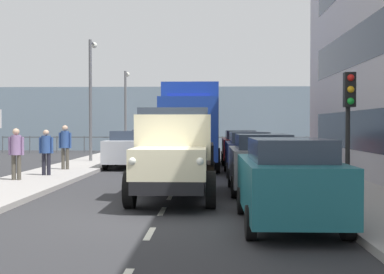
# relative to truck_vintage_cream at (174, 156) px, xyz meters

# --- Properties ---
(ground_plane) EXTENTS (80.00, 80.00, 0.00)m
(ground_plane) POSITION_rel_truck_vintage_cream_xyz_m (0.15, -6.29, -1.18)
(ground_plane) COLOR #2D2D30
(sidewalk_left) EXTENTS (2.68, 35.31, 0.15)m
(sidewalk_left) POSITION_rel_truck_vintage_cream_xyz_m (-4.76, -6.29, -1.10)
(sidewalk_left) COLOR #9E9993
(sidewalk_left) RESTS_ON ground_plane
(sidewalk_right) EXTENTS (2.68, 35.31, 0.15)m
(sidewalk_right) POSITION_rel_truck_vintage_cream_xyz_m (5.06, -6.29, -1.10)
(sidewalk_right) COLOR #9E9993
(sidewalk_right) RESTS_ON ground_plane
(road_centreline_markings) EXTENTS (0.12, 30.53, 0.01)m
(road_centreline_markings) POSITION_rel_truck_vintage_cream_xyz_m (0.15, -5.34, -1.17)
(road_centreline_markings) COLOR silver
(road_centreline_markings) RESTS_ON ground_plane
(sea_horizon) EXTENTS (80.00, 0.80, 5.00)m
(sea_horizon) POSITION_rel_truck_vintage_cream_xyz_m (0.15, -26.95, 1.32)
(sea_horizon) COLOR gray
(sea_horizon) RESTS_ON ground_plane
(seawall_railing) EXTENTS (28.08, 0.08, 1.20)m
(seawall_railing) POSITION_rel_truck_vintage_cream_xyz_m (0.15, -23.35, -0.26)
(seawall_railing) COLOR #4C5156
(seawall_railing) RESTS_ON ground_plane
(truck_vintage_cream) EXTENTS (2.17, 5.64, 2.43)m
(truck_vintage_cream) POSITION_rel_truck_vintage_cream_xyz_m (0.00, 0.00, 0.00)
(truck_vintage_cream) COLOR black
(truck_vintage_cream) RESTS_ON ground_plane
(lorry_cargo_blue) EXTENTS (2.58, 8.20, 3.87)m
(lorry_cargo_blue) POSITION_rel_truck_vintage_cream_xyz_m (-0.07, -10.58, 0.90)
(lorry_cargo_blue) COLOR #193899
(lorry_cargo_blue) RESTS_ON ground_plane
(car_teal_kerbside_near) EXTENTS (1.83, 4.15, 1.72)m
(car_teal_kerbside_near) POSITION_rel_truck_vintage_cream_xyz_m (-2.47, 3.36, -0.28)
(car_teal_kerbside_near) COLOR #1E6670
(car_teal_kerbside_near) RESTS_ON ground_plane
(car_grey_kerbside_1) EXTENTS (1.90, 3.88, 1.72)m
(car_grey_kerbside_1) POSITION_rel_truck_vintage_cream_xyz_m (-2.47, -1.66, -0.28)
(car_grey_kerbside_1) COLOR slate
(car_grey_kerbside_1) RESTS_ON ground_plane
(car_navy_kerbside_2) EXTENTS (1.83, 4.59, 1.72)m
(car_navy_kerbside_2) POSITION_rel_truck_vintage_cream_xyz_m (-2.47, -6.99, -0.28)
(car_navy_kerbside_2) COLOR navy
(car_navy_kerbside_2) RESTS_ON ground_plane
(car_red_kerbside_3) EXTENTS (1.85, 3.80, 1.72)m
(car_red_kerbside_3) POSITION_rel_truck_vintage_cream_xyz_m (-2.47, -12.70, -0.28)
(car_red_kerbside_3) COLOR #B21E1E
(car_red_kerbside_3) RESTS_ON ground_plane
(car_silver_oppositeside_0) EXTENTS (1.96, 4.12, 1.72)m
(car_silver_oppositeside_0) POSITION_rel_truck_vintage_cream_xyz_m (2.77, -10.26, -0.28)
(car_silver_oppositeside_0) COLOR #B7BABF
(car_silver_oppositeside_0) RESTS_ON ground_plane
(car_maroon_oppositeside_1) EXTENTS (1.91, 4.19, 1.72)m
(car_maroon_oppositeside_1) POSITION_rel_truck_vintage_cream_xyz_m (2.77, -16.79, -0.28)
(car_maroon_oppositeside_1) COLOR maroon
(car_maroon_oppositeside_1) RESTS_ON ground_plane
(pedestrian_couple_b) EXTENTS (0.53, 0.34, 1.73)m
(pedestrian_couple_b) POSITION_rel_truck_vintage_cream_xyz_m (5.53, -3.47, -0.01)
(pedestrian_couple_b) COLOR #4C473D
(pedestrian_couple_b) RESTS_ON sidewalk_right
(pedestrian_couple_a) EXTENTS (0.53, 0.34, 1.67)m
(pedestrian_couple_a) POSITION_rel_truck_vintage_cream_xyz_m (5.05, -5.11, -0.05)
(pedestrian_couple_a) COLOR black
(pedestrian_couple_a) RESTS_ON sidewalk_right
(pedestrian_in_dark_coat) EXTENTS (0.53, 0.34, 1.83)m
(pedestrian_in_dark_coat) POSITION_rel_truck_vintage_cream_xyz_m (5.07, -7.63, 0.06)
(pedestrian_in_dark_coat) COLOR #4C473D
(pedestrian_in_dark_coat) RESTS_ON sidewalk_right
(traffic_light_near) EXTENTS (0.28, 0.41, 3.20)m
(traffic_light_near) POSITION_rel_truck_vintage_cream_xyz_m (-4.56, -0.03, 1.29)
(traffic_light_near) COLOR black
(traffic_light_near) RESTS_ON sidewalk_left
(lamp_post_promenade) EXTENTS (0.32, 1.14, 6.25)m
(lamp_post_promenade) POSITION_rel_truck_vintage_cream_xyz_m (5.22, -13.00, 2.71)
(lamp_post_promenade) COLOR #59595B
(lamp_post_promenade) RESTS_ON sidewalk_right
(lamp_post_far) EXTENTS (0.32, 1.14, 5.66)m
(lamp_post_far) POSITION_rel_truck_vintage_cream_xyz_m (5.00, -22.67, 2.40)
(lamp_post_far) COLOR #59595B
(lamp_post_far) RESTS_ON sidewalk_right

